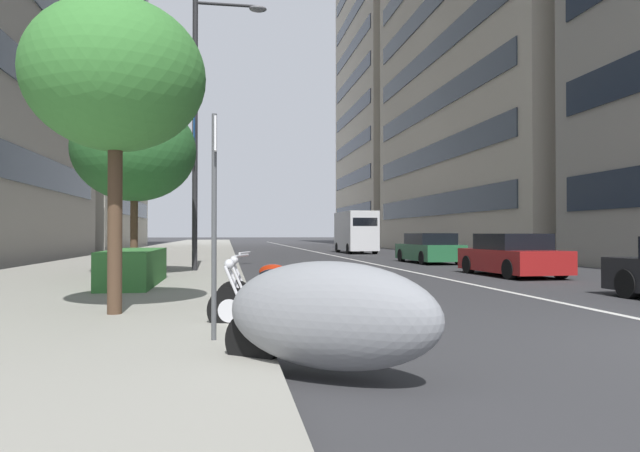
% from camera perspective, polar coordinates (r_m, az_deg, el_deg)
% --- Properties ---
extents(sidewalk_right_plaza, '(160.00, 8.15, 0.15)m').
position_cam_1_polar(sidewalk_right_plaza, '(35.92, -15.01, -2.82)').
color(sidewalk_right_plaza, gray).
rests_on(sidewalk_right_plaza, ground).
extents(lane_centre_stripe, '(110.00, 0.16, 0.01)m').
position_cam_1_polar(lane_centre_stripe, '(41.28, -0.06, -2.67)').
color(lane_centre_stripe, silver).
rests_on(lane_centre_stripe, ground).
extents(motorcycle_under_tarp, '(1.93, 2.23, 1.13)m').
position_cam_1_polar(motorcycle_under_tarp, '(5.44, 0.83, -8.94)').
color(motorcycle_under_tarp, gray).
rests_on(motorcycle_under_tarp, ground).
extents(motorcycle_far_end_row, '(0.88, 2.15, 1.10)m').
position_cam_1_polar(motorcycle_far_end_row, '(7.90, -3.58, -7.81)').
color(motorcycle_far_end_row, black).
rests_on(motorcycle_far_end_row, ground).
extents(motorcycle_by_sign_pole, '(0.87, 2.16, 1.09)m').
position_cam_1_polar(motorcycle_by_sign_pole, '(9.23, -3.81, -6.81)').
color(motorcycle_by_sign_pole, black).
rests_on(motorcycle_by_sign_pole, ground).
extents(car_following_behind, '(4.18, 2.06, 1.39)m').
position_cam_1_polar(car_following_behind, '(19.72, 18.59, -2.86)').
color(car_following_behind, maroon).
rests_on(car_following_behind, ground).
extents(car_far_down_avenue, '(4.43, 2.02, 1.40)m').
position_cam_1_polar(car_far_down_avenue, '(27.31, 10.83, -2.25)').
color(car_far_down_avenue, '#236038').
rests_on(car_far_down_avenue, ground).
extents(delivery_van_ahead, '(5.20, 2.16, 2.91)m').
position_cam_1_polar(delivery_van_ahead, '(40.34, 3.58, -0.53)').
color(delivery_van_ahead, silver).
rests_on(delivery_van_ahead, ground).
extents(parking_sign_by_curb, '(0.32, 0.06, 2.64)m').
position_cam_1_polar(parking_sign_by_curb, '(6.78, -10.48, 2.15)').
color(parking_sign_by_curb, '#47494C').
rests_on(parking_sign_by_curb, sidewalk_right_plaza).
extents(street_lamp_with_banners, '(1.26, 2.49, 9.13)m').
position_cam_1_polar(street_lamp_with_banners, '(20.03, -11.40, 11.16)').
color(street_lamp_with_banners, '#232326').
rests_on(street_lamp_with_banners, sidewalk_right_plaza).
extents(clipped_hedge_bed, '(4.05, 1.10, 0.85)m').
position_cam_1_polar(clipped_hedge_bed, '(14.58, -18.01, -3.92)').
color(clipped_hedge_bed, '#337033').
rests_on(clipped_hedge_bed, sidewalk_right_plaza).
extents(street_tree_near_plaza_corner, '(2.75, 2.75, 4.85)m').
position_cam_1_polar(street_tree_near_plaza_corner, '(9.67, -19.71, 13.82)').
color(street_tree_near_plaza_corner, '#473323').
rests_on(street_tree_near_plaza_corner, sidewalk_right_plaza).
extents(street_tree_far_plaza, '(3.60, 3.60, 5.25)m').
position_cam_1_polar(street_tree_far_plaza, '(17.96, -18.02, 7.21)').
color(street_tree_far_plaza, '#473323').
rests_on(street_tree_far_plaza, sidewalk_right_plaza).
extents(office_tower_mid_left, '(20.37, 21.66, 50.01)m').
position_cam_1_polar(office_tower_mid_left, '(75.07, 11.64, 17.60)').
color(office_tower_mid_left, beige).
rests_on(office_tower_mid_left, ground).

